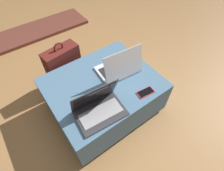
{
  "coord_description": "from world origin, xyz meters",
  "views": [
    {
      "loc": [
        -0.51,
        -0.84,
        1.54
      ],
      "look_at": [
        0.01,
        -0.13,
        0.48
      ],
      "focal_mm": 28.0,
      "sensor_mm": 36.0,
      "label": 1
    }
  ],
  "objects_px": {
    "cell_phone": "(146,92)",
    "backpack": "(64,68)",
    "laptop_far": "(120,67)",
    "laptop_near": "(98,107)"
  },
  "relations": [
    {
      "from": "laptop_near",
      "to": "cell_phone",
      "type": "distance_m",
      "value": 0.42
    },
    {
      "from": "laptop_near",
      "to": "laptop_far",
      "type": "height_order",
      "value": "laptop_far"
    },
    {
      "from": "laptop_near",
      "to": "cell_phone",
      "type": "relative_size",
      "value": 2.53
    },
    {
      "from": "laptop_far",
      "to": "backpack",
      "type": "distance_m",
      "value": 0.65
    },
    {
      "from": "cell_phone",
      "to": "backpack",
      "type": "distance_m",
      "value": 0.92
    },
    {
      "from": "laptop_far",
      "to": "cell_phone",
      "type": "bearing_deg",
      "value": 100.19
    },
    {
      "from": "laptop_far",
      "to": "backpack",
      "type": "bearing_deg",
      "value": -51.6
    },
    {
      "from": "laptop_near",
      "to": "backpack",
      "type": "bearing_deg",
      "value": 91.91
    },
    {
      "from": "laptop_near",
      "to": "backpack",
      "type": "distance_m",
      "value": 0.78
    },
    {
      "from": "cell_phone",
      "to": "backpack",
      "type": "xyz_separation_m",
      "value": [
        -0.37,
        0.83,
        -0.17
      ]
    }
  ]
}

